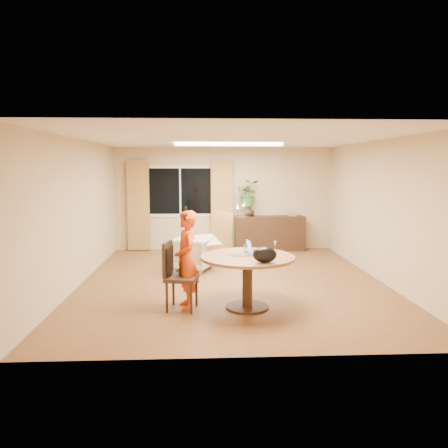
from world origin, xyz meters
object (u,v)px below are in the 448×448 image
dining_table (247,267)px  child (186,260)px  dining_chair (182,276)px  armchair (193,253)px  sideboard (270,233)px

dining_table → child: child is taller
dining_chair → child: (0.07, 0.08, 0.23)m
dining_chair → armchair: 2.56m
child → sideboard: bearing=143.2°
child → dining_chair: bearing=-52.5°
armchair → sideboard: sideboard is taller
dining_table → sideboard: bearing=77.2°
dining_chair → child: child is taller
dining_table → armchair: 2.69m
child → armchair: 2.50m
dining_table → sideboard: (1.03, 4.55, -0.19)m
dining_table → armchair: (-0.86, 2.53, -0.29)m
dining_chair → armchair: dining_chair is taller
dining_chair → dining_table: bearing=12.7°
dining_chair → sideboard: 4.99m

